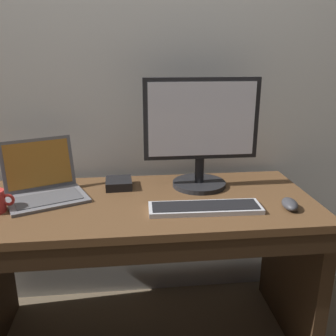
% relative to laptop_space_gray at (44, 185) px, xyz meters
% --- Properties ---
extents(ground_plane, '(14.00, 14.00, 0.00)m').
position_rel_laptop_space_gray_xyz_m(ground_plane, '(0.43, -0.09, -0.77)').
color(ground_plane, brown).
extents(desk, '(1.47, 0.64, 0.72)m').
position_rel_laptop_space_gray_xyz_m(desk, '(0.43, -0.10, -0.28)').
color(desk, brown).
rests_on(desk, ground).
extents(laptop_space_gray, '(0.40, 0.38, 0.24)m').
position_rel_laptop_space_gray_xyz_m(laptop_space_gray, '(0.00, 0.00, 0.00)').
color(laptop_space_gray, slate).
rests_on(laptop_space_gray, desk).
extents(external_monitor, '(0.52, 0.25, 0.50)m').
position_rel_laptop_space_gray_xyz_m(external_monitor, '(0.70, 0.04, 0.20)').
color(external_monitor, black).
rests_on(external_monitor, desk).
extents(wired_keyboard, '(0.45, 0.14, 0.02)m').
position_rel_laptop_space_gray_xyz_m(wired_keyboard, '(0.67, -0.22, -0.04)').
color(wired_keyboard, '#BCBCC1').
rests_on(wired_keyboard, desk).
extents(computer_mouse, '(0.08, 0.12, 0.04)m').
position_rel_laptop_space_gray_xyz_m(computer_mouse, '(1.01, -0.24, -0.03)').
color(computer_mouse, '#38383D').
rests_on(computer_mouse, desk).
extents(external_drive_box, '(0.13, 0.14, 0.04)m').
position_rel_laptop_space_gray_xyz_m(external_drive_box, '(0.32, 0.08, -0.03)').
color(external_drive_box, black).
rests_on(external_drive_box, desk).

